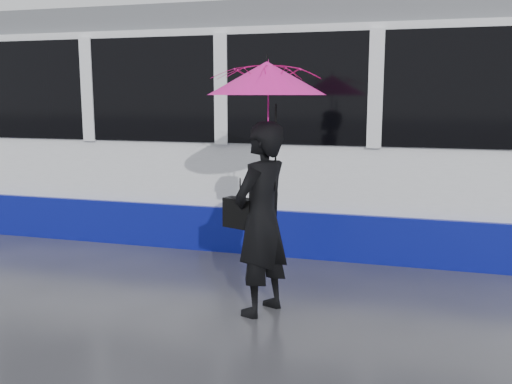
% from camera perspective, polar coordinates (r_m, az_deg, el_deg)
% --- Properties ---
extents(ground, '(90.00, 90.00, 0.00)m').
position_cam_1_polar(ground, '(6.70, -5.09, -8.89)').
color(ground, '#29292E').
rests_on(ground, ground).
extents(rails, '(34.00, 1.51, 0.02)m').
position_cam_1_polar(rails, '(8.98, 0.70, -3.98)').
color(rails, '#3F3D38').
rests_on(rails, ground).
extents(tram, '(26.00, 2.56, 3.35)m').
position_cam_1_polar(tram, '(8.43, 15.82, 5.97)').
color(tram, white).
rests_on(tram, ground).
extents(woman, '(0.67, 0.81, 1.89)m').
position_cam_1_polar(woman, '(5.51, 0.53, -2.74)').
color(woman, black).
rests_on(woman, ground).
extents(umbrella, '(1.44, 1.44, 1.27)m').
position_cam_1_polar(umbrella, '(5.37, 1.07, 9.02)').
color(umbrella, '#FF158D').
rests_on(umbrella, ground).
extents(handbag, '(0.37, 0.26, 0.47)m').
position_cam_1_polar(handbag, '(5.59, -1.59, -2.11)').
color(handbag, black).
rests_on(handbag, ground).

